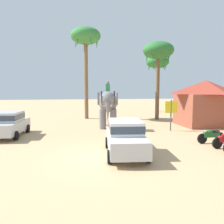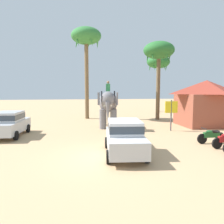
{
  "view_description": "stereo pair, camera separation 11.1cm",
  "coord_description": "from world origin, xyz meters",
  "views": [
    {
      "loc": [
        -1.76,
        -9.97,
        3.23
      ],
      "look_at": [
        0.71,
        5.39,
        1.6
      ],
      "focal_mm": 35.14,
      "sensor_mm": 36.0,
      "label": 1
    },
    {
      "loc": [
        -1.65,
        -9.99,
        3.23
      ],
      "look_at": [
        0.71,
        5.39,
        1.6
      ],
      "focal_mm": 35.14,
      "sensor_mm": 36.0,
      "label": 2
    }
  ],
  "objects": [
    {
      "name": "roadside_hut",
      "position": [
        9.49,
        7.83,
        2.12
      ],
      "size": [
        5.01,
        4.21,
        4.0
      ],
      "color": "#994C38",
      "rests_on": "ground"
    },
    {
      "name": "palm_tree_near_hut",
      "position": [
        9.56,
        20.0,
        6.81
      ],
      "size": [
        3.2,
        3.2,
        7.94
      ],
      "color": "brown",
      "rests_on": "ground"
    },
    {
      "name": "palm_tree_behind_elephant",
      "position": [
        -0.72,
        14.1,
        8.5
      ],
      "size": [
        3.2,
        3.2,
        9.77
      ],
      "color": "brown",
      "rests_on": "ground"
    },
    {
      "name": "signboard_yellow",
      "position": [
        5.44,
        5.96,
        1.69
      ],
      "size": [
        1.0,
        0.1,
        2.4
      ],
      "color": "#4C4C51",
      "rests_on": "ground"
    },
    {
      "name": "car_parked_far_side",
      "position": [
        -6.36,
        5.72,
        0.93
      ],
      "size": [
        2.1,
        4.21,
        1.7
      ],
      "color": "#B7BABF",
      "rests_on": "ground"
    },
    {
      "name": "motorcycle_far_in_row",
      "position": [
        6.16,
        1.8,
        0.46
      ],
      "size": [
        1.8,
        0.55,
        0.94
      ],
      "color": "black",
      "rests_on": "ground"
    },
    {
      "name": "elephant_with_mahout",
      "position": [
        0.82,
        8.16,
        1.99
      ],
      "size": [
        2.08,
        3.98,
        3.88
      ],
      "color": "slate",
      "rests_on": "ground"
    },
    {
      "name": "ground_plane",
      "position": [
        0.0,
        0.0,
        0.0
      ],
      "size": [
        120.0,
        120.0,
        0.0
      ],
      "primitive_type": "plane",
      "color": "tan"
    },
    {
      "name": "palm_tree_left_of_road",
      "position": [
        6.69,
        12.23,
        7.01
      ],
      "size": [
        3.2,
        3.2,
        8.14
      ],
      "color": "brown",
      "rests_on": "ground"
    },
    {
      "name": "car_sedan_foreground",
      "position": [
        0.58,
        0.41,
        0.93
      ],
      "size": [
        2.18,
        4.25,
        1.7
      ],
      "color": "#B7BABF",
      "rests_on": "ground"
    }
  ]
}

